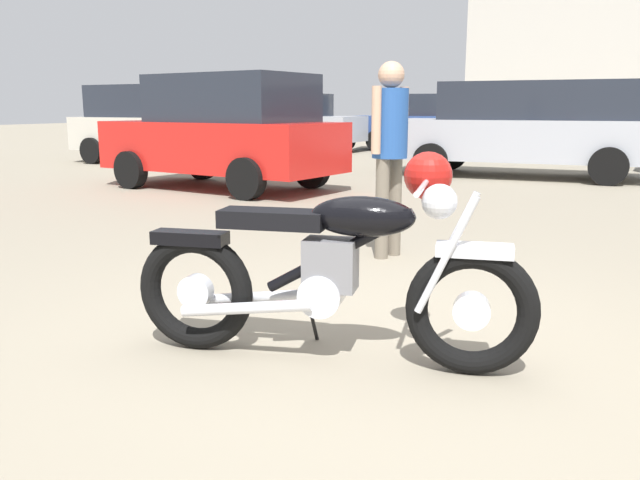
{
  "coord_description": "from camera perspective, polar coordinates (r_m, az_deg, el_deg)",
  "views": [
    {
      "loc": [
        1.04,
        -3.24,
        1.28
      ],
      "look_at": [
        -0.45,
        0.23,
        0.51
      ],
      "focal_mm": 36.49,
      "sensor_mm": 36.0,
      "label": 1
    }
  ],
  "objects": [
    {
      "name": "silver_sedan_mid",
      "position": [
        20.32,
        9.24,
        10.16
      ],
      "size": [
        4.4,
        2.38,
        1.67
      ],
      "rotation": [
        0.0,
        0.0,
        0.15
      ],
      "color": "black",
      "rests_on": "ground_plane"
    },
    {
      "name": "ground_plane",
      "position": [
        3.63,
        5.17,
        -9.18
      ],
      "size": [
        80.0,
        80.0,
        0.0
      ],
      "primitive_type": "plane",
      "color": "gray"
    },
    {
      "name": "white_estate_far",
      "position": [
        12.78,
        17.85,
        9.48
      ],
      "size": [
        4.71,
        1.99,
        1.74
      ],
      "rotation": [
        0.0,
        0.0,
        3.15
      ],
      "color": "black",
      "rests_on": "ground_plane"
    },
    {
      "name": "vintage_motorcycle",
      "position": [
        3.28,
        1.61,
        -2.39
      ],
      "size": [
        2.07,
        0.75,
        1.07
      ],
      "rotation": [
        0.0,
        0.0,
        0.16
      ],
      "color": "black",
      "rests_on": "ground_plane"
    },
    {
      "name": "pale_sedan_back",
      "position": [
        19.58,
        -2.5,
        10.25
      ],
      "size": [
        4.32,
        2.16,
        1.67
      ],
      "rotation": [
        0.0,
        0.0,
        -0.07
      ],
      "color": "black",
      "rests_on": "ground_plane"
    },
    {
      "name": "blue_hatchback_right",
      "position": [
        15.79,
        -14.49,
        9.88
      ],
      "size": [
        4.0,
        2.03,
        1.78
      ],
      "rotation": [
        0.0,
        0.0,
        -0.07
      ],
      "color": "black",
      "rests_on": "ground_plane"
    },
    {
      "name": "red_hatchback_near",
      "position": [
        10.51,
        -8.39,
        9.45
      ],
      "size": [
        4.13,
        2.34,
        1.78
      ],
      "rotation": [
        0.0,
        0.0,
        2.96
      ],
      "color": "black",
      "rests_on": "ground_plane"
    },
    {
      "name": "bystander",
      "position": [
        5.6,
        6.15,
        8.79
      ],
      "size": [
        0.3,
        0.44,
        1.66
      ],
      "rotation": [
        0.0,
        0.0,
        2.79
      ],
      "color": "#706656",
      "rests_on": "ground_plane"
    }
  ]
}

